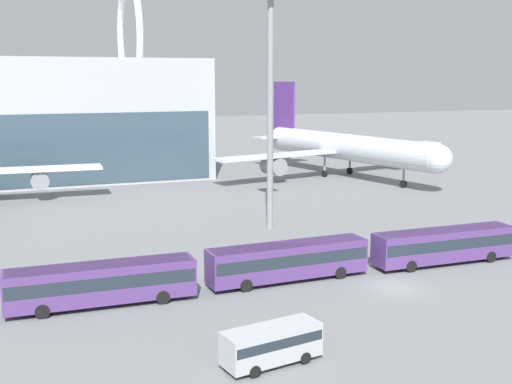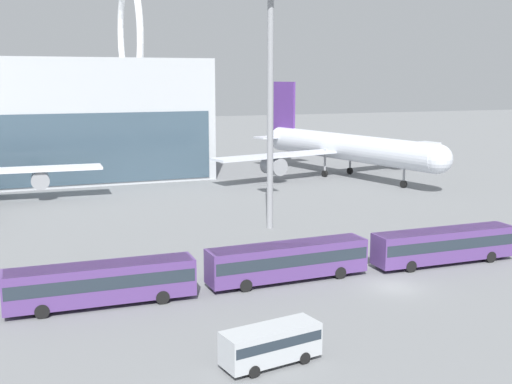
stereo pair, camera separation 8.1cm
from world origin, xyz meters
TOP-DOWN VIEW (x-y plane):
  - ground_plane at (0.00, 0.00)m, footprint 440.00×440.00m
  - airliner_at_gate_far at (23.77, 52.67)m, footprint 46.48×42.85m
  - shuttle_bus_0 at (-21.77, 4.05)m, footprint 13.38×2.83m
  - shuttle_bus_1 at (-7.06, 4.42)m, footprint 13.40×2.93m
  - shuttle_bus_2 at (7.65, 3.91)m, footprint 13.36×2.74m
  - service_van_foreground at (-14.19, -9.15)m, footprint 6.03×2.92m
  - floodlight_mast at (-1.35, 21.98)m, footprint 2.34×2.34m
  - lane_stripe_0 at (5.84, 6.44)m, footprint 11.63×1.12m

SIDE VIEW (x-z plane):
  - ground_plane at x=0.00m, z-range 0.00..0.00m
  - lane_stripe_0 at x=5.84m, z-range 0.00..0.01m
  - service_van_foreground at x=-14.19m, z-range 0.20..2.43m
  - shuttle_bus_0 at x=-21.77m, z-range 0.28..3.33m
  - shuttle_bus_1 at x=-7.06m, z-range 0.28..3.33m
  - shuttle_bus_2 at x=7.65m, z-range 0.28..3.33m
  - airliner_at_gate_far at x=23.77m, z-range -2.77..12.61m
  - floodlight_mast at x=-1.35m, z-range 2.51..27.16m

